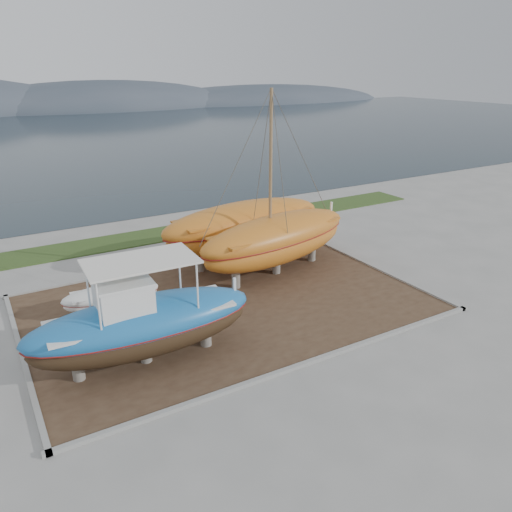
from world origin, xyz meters
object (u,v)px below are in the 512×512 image
blue_caique (142,313)px  orange_sailboat (278,186)px  orange_bare_hull (244,232)px  white_dinghy (112,300)px

blue_caique → orange_sailboat: (8.98, 4.78, 2.74)m
orange_sailboat → orange_bare_hull: 4.10m
orange_bare_hull → white_dinghy: bearing=-166.5°
blue_caique → orange_sailboat: size_ratio=0.87×
white_dinghy → orange_bare_hull: size_ratio=0.42×
white_dinghy → orange_sailboat: (8.98, 0.15, 4.16)m
blue_caique → orange_bare_hull: blue_caique is taller
white_dinghy → blue_caique: bearing=-85.2°
orange_sailboat → orange_bare_hull: (-0.52, 2.60, -3.14)m
blue_caique → orange_sailboat: 10.53m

